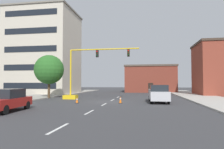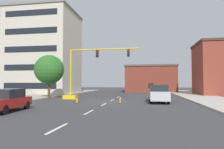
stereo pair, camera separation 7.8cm
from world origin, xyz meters
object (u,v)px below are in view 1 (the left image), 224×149
at_px(tree_left_near, 49,70).
at_px(pickup_truck_silver, 158,94).
at_px(traffic_signal_gantry, 80,82).
at_px(traffic_cone_roadside_b, 120,100).
at_px(sedan_red_near_left, 7,100).
at_px(traffic_cone_roadside_a, 77,100).

relative_size(tree_left_near, pickup_truck_silver, 1.15).
relative_size(traffic_signal_gantry, traffic_cone_roadside_b, 13.21).
bearing_deg(pickup_truck_silver, traffic_cone_roadside_b, -157.78).
bearing_deg(traffic_cone_roadside_b, pickup_truck_silver, 22.22).
distance_m(sedan_red_near_left, traffic_cone_roadside_a, 7.84).
relative_size(sedan_red_near_left, traffic_cone_roadside_b, 5.96).
xyz_separation_m(traffic_signal_gantry, sedan_red_near_left, (-1.79, -12.30, -1.43)).
bearing_deg(tree_left_near, pickup_truck_silver, -14.12).
xyz_separation_m(traffic_cone_roadside_a, traffic_cone_roadside_b, (4.74, 0.53, 0.05)).
relative_size(tree_left_near, traffic_cone_roadside_a, 9.30).
distance_m(sedan_red_near_left, traffic_cone_roadside_b, 11.02).
distance_m(traffic_signal_gantry, sedan_red_near_left, 12.51).
bearing_deg(pickup_truck_silver, traffic_cone_roadside_a, -165.94).
height_order(tree_left_near, traffic_cone_roadside_b, tree_left_near).
bearing_deg(traffic_cone_roadside_b, traffic_signal_gantry, 142.82).
bearing_deg(traffic_signal_gantry, tree_left_near, 169.59).
bearing_deg(tree_left_near, traffic_signal_gantry, -10.41).
relative_size(traffic_cone_roadside_a, traffic_cone_roadside_b, 0.87).
bearing_deg(traffic_cone_roadside_a, tree_left_near, 136.39).
height_order(traffic_signal_gantry, sedan_red_near_left, traffic_signal_gantry).
relative_size(pickup_truck_silver, traffic_cone_roadside_a, 8.06).
bearing_deg(pickup_truck_silver, tree_left_near, 165.88).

